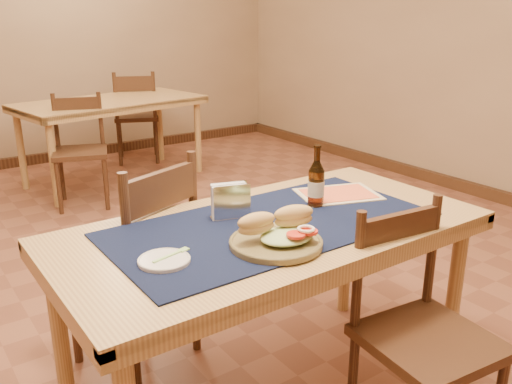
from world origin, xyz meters
TOP-DOWN VIEW (x-y plane):
  - room at (0.00, 0.00)m, footprint 6.04×7.04m
  - main_table at (0.00, -0.80)m, footprint 1.60×0.80m
  - placemat at (0.00, -0.80)m, footprint 1.20×0.60m
  - baseboard at (0.00, 0.00)m, footprint 6.00×7.00m
  - back_table at (0.62, 2.45)m, footprint 1.71×1.04m
  - chair_main_far at (-0.32, -0.28)m, footprint 0.56×0.56m
  - chair_main_near at (0.28, -1.29)m, footprint 0.45×0.45m
  - chair_back_near at (0.16, 1.97)m, footprint 0.52×0.52m
  - chair_back_far at (1.07, 2.95)m, footprint 0.57×0.57m
  - sandwich_plate at (-0.10, -0.97)m, footprint 0.32×0.31m
  - side_plate at (-0.47, -0.87)m, footprint 0.16×0.16m
  - fork at (-0.43, -0.86)m, footprint 0.14×0.05m
  - beer_bottle at (0.26, -0.75)m, footprint 0.07×0.07m
  - napkin_holder at (-0.09, -0.66)m, footprint 0.16×0.10m
  - menu_card at (0.43, -0.70)m, footprint 0.39×0.34m

SIDE VIEW (x-z plane):
  - baseboard at x=0.00m, z-range 0.00..0.10m
  - chair_main_near at x=0.28m, z-range 0.02..0.90m
  - chair_back_near at x=0.16m, z-range 0.02..0.90m
  - chair_back_far at x=1.07m, z-range 0.02..0.96m
  - chair_main_far at x=-0.32m, z-range 0.02..0.97m
  - main_table at x=0.00m, z-range 0.29..1.04m
  - back_table at x=0.62m, z-range 0.29..1.04m
  - placemat at x=0.00m, z-range 0.75..0.76m
  - menu_card at x=0.43m, z-range 0.76..0.76m
  - side_plate at x=-0.47m, z-range 0.76..0.77m
  - fork at x=-0.43m, z-range 0.77..0.77m
  - sandwich_plate at x=-0.10m, z-range 0.73..0.85m
  - napkin_holder at x=-0.09m, z-range 0.75..0.89m
  - beer_bottle at x=0.26m, z-range 0.72..0.97m
  - room at x=0.00m, z-range -0.02..2.82m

